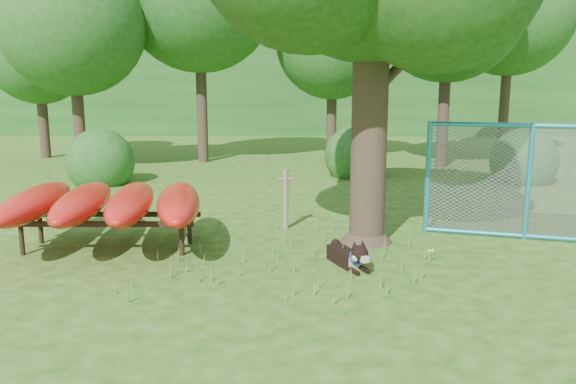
{
  "coord_description": "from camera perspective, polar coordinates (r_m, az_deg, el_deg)",
  "views": [
    {
      "loc": [
        0.39,
        -7.36,
        2.64
      ],
      "look_at": [
        0.2,
        1.2,
        1.0
      ],
      "focal_mm": 35.0,
      "sensor_mm": 36.0,
      "label": 1
    }
  ],
  "objects": [
    {
      "name": "bg_tree_c",
      "position": [
        20.44,
        4.55,
        14.91
      ],
      "size": [
        4.0,
        4.0,
        6.12
      ],
      "color": "#33251B",
      "rests_on": "ground"
    },
    {
      "name": "shrub_right",
      "position": [
        16.74,
        22.68,
        0.91
      ],
      "size": [
        1.8,
        1.8,
        1.8
      ],
      "primitive_type": "sphere",
      "color": "#1B521A",
      "rests_on": "ground"
    },
    {
      "name": "wooded_hillside",
      "position": [
        35.36,
        0.67,
        11.4
      ],
      "size": [
        80.0,
        12.0,
        6.0
      ],
      "primitive_type": "cube",
      "color": "#1B521A",
      "rests_on": "ground"
    },
    {
      "name": "bg_tree_a",
      "position": [
        18.77,
        -21.09,
        15.77
      ],
      "size": [
        4.4,
        4.4,
        6.7
      ],
      "color": "#33251B",
      "rests_on": "ground"
    },
    {
      "name": "kayak_rack",
      "position": [
        9.49,
        -17.95,
        -1.06
      ],
      "size": [
        3.4,
        3.01,
        1.01
      ],
      "rotation": [
        0.0,
        0.0,
        0.02
      ],
      "color": "black",
      "rests_on": "ground"
    },
    {
      "name": "wildflower_clump",
      "position": [
        8.74,
        14.29,
        -5.89
      ],
      "size": [
        0.1,
        0.09,
        0.22
      ],
      "rotation": [
        0.0,
        0.0,
        -0.05
      ],
      "color": "#4F9631",
      "rests_on": "ground"
    },
    {
      "name": "fence_section",
      "position": [
        10.42,
        23.24,
        0.94
      ],
      "size": [
        3.34,
        1.0,
        3.35
      ],
      "rotation": [
        0.0,
        0.0,
        -0.27
      ],
      "color": "teal",
      "rests_on": "ground"
    },
    {
      "name": "wooden_post",
      "position": [
        10.36,
        -0.24,
        -0.59
      ],
      "size": [
        0.3,
        0.12,
        1.11
      ],
      "rotation": [
        0.0,
        0.0,
        0.14
      ],
      "color": "#6E6252",
      "rests_on": "ground"
    },
    {
      "name": "ground",
      "position": [
        7.83,
        -1.68,
        -8.87
      ],
      "size": [
        80.0,
        80.0,
        0.0
      ],
      "primitive_type": "plane",
      "color": "#255010",
      "rests_on": "ground"
    },
    {
      "name": "bg_tree_d",
      "position": [
        19.09,
        16.04,
        17.79
      ],
      "size": [
        4.8,
        4.8,
        7.5
      ],
      "color": "#33251B",
      "rests_on": "ground"
    },
    {
      "name": "shrub_mid",
      "position": [
        16.65,
        6.82,
        1.63
      ],
      "size": [
        1.8,
        1.8,
        1.8
      ],
      "primitive_type": "sphere",
      "color": "#1B521A",
      "rests_on": "ground"
    },
    {
      "name": "bg_tree_e",
      "position": [
        22.82,
        21.71,
        16.61
      ],
      "size": [
        4.6,
        4.6,
        7.55
      ],
      "color": "#33251B",
      "rests_on": "ground"
    },
    {
      "name": "husky_dog",
      "position": [
        8.32,
        6.27,
        -6.49
      ],
      "size": [
        0.6,
        1.03,
        0.48
      ],
      "rotation": [
        0.0,
        0.0,
        0.42
      ],
      "color": "black",
      "rests_on": "ground"
    },
    {
      "name": "bg_tree_f",
      "position": [
        22.45,
        -24.06,
        12.7
      ],
      "size": [
        3.6,
        3.6,
        5.55
      ],
      "color": "#33251B",
      "rests_on": "ground"
    },
    {
      "name": "shrub_left",
      "position": [
        16.03,
        -18.39,
        0.79
      ],
      "size": [
        1.8,
        1.8,
        1.8
      ],
      "primitive_type": "sphere",
      "color": "#1B521A",
      "rests_on": "ground"
    }
  ]
}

